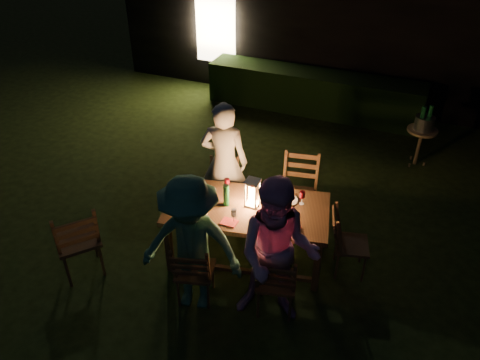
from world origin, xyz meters
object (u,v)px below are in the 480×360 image
at_px(chair_spare, 81,252).
at_px(bottle_table, 226,195).
at_px(chair_end, 349,253).
at_px(person_opp_right, 278,254).
at_px(person_opp_left, 191,246).
at_px(ice_bucket, 424,123).
at_px(bottle_bucket_a, 421,121).
at_px(person_house_side, 224,162).
at_px(lantern, 252,194).
at_px(chair_near_left, 195,281).
at_px(chair_near_right, 276,291).
at_px(chair_far_right, 297,205).
at_px(bottle_bucket_b, 429,120).
at_px(chair_far_left, 224,200).
at_px(dining_table, 247,212).
at_px(side_table, 422,133).

bearing_deg(chair_spare, bottle_table, -17.23).
bearing_deg(chair_end, bottle_table, -92.61).
bearing_deg(person_opp_right, chair_end, 46.35).
distance_m(person_opp_left, ice_bucket, 4.50).
height_order(bottle_table, bottle_bucket_a, bottle_table).
bearing_deg(ice_bucket, person_house_side, -133.91).
relative_size(lantern, ice_bucket, 1.17).
bearing_deg(chair_near_left, ice_bucket, 46.96).
bearing_deg(ice_bucket, bottle_table, -121.72).
xyz_separation_m(chair_spare, bottle_bucket_a, (3.39, 4.10, 0.48)).
relative_size(chair_near_right, ice_bucket, 3.15).
distance_m(chair_near_right, chair_far_right, 1.54).
height_order(person_house_side, bottle_bucket_b, person_house_side).
relative_size(chair_far_left, person_opp_left, 0.54).
height_order(dining_table, bottle_bucket_a, bottle_bucket_a).
distance_m(bottle_table, bottle_bucket_a, 3.70).
height_order(chair_far_left, ice_bucket, chair_far_left).
bearing_deg(person_opp_right, lantern, 114.69).
bearing_deg(bottle_table, chair_near_right, -35.44).
distance_m(person_opp_left, lantern, 1.01).
relative_size(chair_far_right, person_house_side, 0.61).
relative_size(chair_near_right, person_house_side, 0.55).
relative_size(chair_far_right, bottle_table, 3.76).
height_order(chair_near_left, person_opp_left, person_opp_left).
bearing_deg(lantern, chair_far_left, 137.23).
height_order(chair_far_left, bottle_bucket_a, bottle_bucket_a).
xyz_separation_m(chair_near_left, person_opp_right, (0.89, 0.14, 0.60)).
bearing_deg(chair_far_right, chair_spare, 31.36).
relative_size(dining_table, chair_near_right, 2.18).
relative_size(person_house_side, bottle_bucket_a, 5.37).
xyz_separation_m(chair_end, bottle_bucket_a, (0.48, 2.84, 0.53)).
height_order(chair_end, side_table, chair_end).
height_order(chair_near_right, person_opp_left, person_opp_left).
distance_m(chair_near_left, chair_near_right, 0.90).
distance_m(chair_far_left, bottle_bucket_b, 3.51).
distance_m(dining_table, side_table, 3.59).
bearing_deg(dining_table, person_opp_left, -118.76).
relative_size(chair_far_right, person_opp_left, 0.63).
bearing_deg(bottle_bucket_a, chair_spare, -129.57).
distance_m(chair_spare, person_house_side, 2.10).
height_order(chair_far_right, person_opp_left, person_opp_left).
bearing_deg(bottle_bucket_b, chair_far_left, -133.36).
xyz_separation_m(chair_near_right, bottle_bucket_b, (1.18, 3.84, 0.52)).
bearing_deg(ice_bucket, person_opp_right, -106.18).
xyz_separation_m(chair_near_left, bottle_table, (0.03, 0.79, 0.65)).
bearing_deg(bottle_table, person_house_side, 115.97).
bearing_deg(chair_far_left, bottle_bucket_b, -153.41).
height_order(person_opp_right, person_opp_left, person_opp_right).
xyz_separation_m(bottle_table, bottle_bucket_a, (1.92, 3.15, -0.13)).
relative_size(chair_end, lantern, 2.58).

